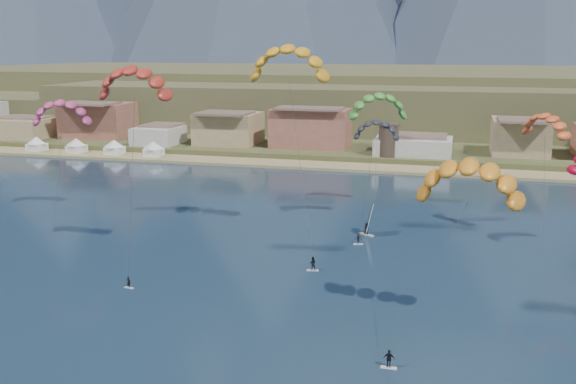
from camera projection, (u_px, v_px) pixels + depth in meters
The scene contains 15 objects.
ground at pixel (201, 365), 61.14m from camera, with size 2400.00×2400.00×0.00m, color #0D1F2F.
beach at pixel (364, 167), 160.97m from camera, with size 2200.00×12.00×0.90m.
land at pixel (436, 81), 588.81m from camera, with size 2200.00×900.00×4.00m.
foothills at pixel (460, 97), 272.53m from camera, with size 940.00×210.00×18.00m.
town at pixel (235, 125), 184.45m from camera, with size 400.00×24.00×12.00m.
watchtower at pixel (388, 140), 165.90m from camera, with size 5.82×5.82×8.60m.
beach_tents at pixel (94, 143), 179.48m from camera, with size 43.40×6.40×5.00m.
kitesurfer_red at pixel (134, 78), 84.54m from camera, with size 10.86×12.23×28.50m.
kitesurfer_yellow at pixel (289, 58), 94.74m from camera, with size 14.02×15.99×32.22m.
kitesurfer_orange at pixel (470, 174), 65.27m from camera, with size 13.29×14.34×21.33m.
kitesurfer_green at pixel (378, 103), 102.95m from camera, with size 10.71×13.84×23.71m.
distant_kite_pink at pixel (61, 108), 112.04m from camera, with size 11.24×7.76×22.40m.
distant_kite_dark at pixel (377, 126), 119.50m from camera, with size 9.09×5.97×18.30m.
distant_kite_orange at pixel (546, 121), 97.64m from camera, with size 8.27×8.53×21.36m.
windsurfer at pixel (368, 226), 103.29m from camera, with size 3.02×3.03×4.81m.
Camera 1 is at (22.52, -51.95, 29.57)m, focal length 39.92 mm.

